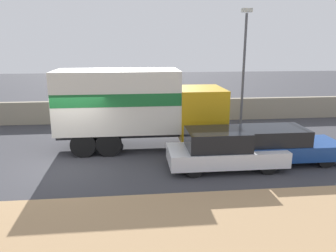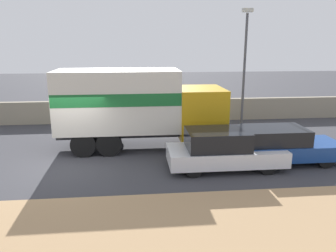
% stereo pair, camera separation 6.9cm
% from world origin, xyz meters
% --- Properties ---
extents(ground_plane, '(80.00, 80.00, 0.00)m').
position_xyz_m(ground_plane, '(0.00, 0.00, 0.00)').
color(ground_plane, '#38383D').
extents(stone_wall_backdrop, '(60.00, 0.35, 1.29)m').
position_xyz_m(stone_wall_backdrop, '(0.00, 7.02, 0.65)').
color(stone_wall_backdrop, gray).
rests_on(stone_wall_backdrop, ground_plane).
extents(street_lamp, '(0.56, 0.28, 6.34)m').
position_xyz_m(street_lamp, '(8.54, 5.92, 3.71)').
color(street_lamp, '#4C4C51').
rests_on(street_lamp, ground_plane).
extents(box_truck, '(7.19, 2.45, 3.45)m').
position_xyz_m(box_truck, '(2.48, 2.05, 1.96)').
color(box_truck, gold).
rests_on(box_truck, ground_plane).
extents(car_hatchback, '(4.29, 1.76, 1.47)m').
position_xyz_m(car_hatchback, '(5.62, -0.77, 0.72)').
color(car_hatchback, silver).
rests_on(car_hatchback, ground_plane).
extents(car_sedan_second, '(4.46, 1.73, 1.40)m').
position_xyz_m(car_sedan_second, '(8.00, -0.39, 0.70)').
color(car_sedan_second, navy).
rests_on(car_sedan_second, ground_plane).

